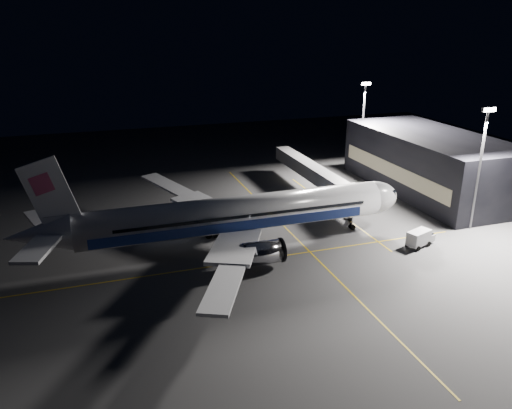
{
  "coord_description": "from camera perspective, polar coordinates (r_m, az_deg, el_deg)",
  "views": [
    {
      "loc": [
        -19.83,
        -69.42,
        33.07
      ],
      "look_at": [
        3.66,
        1.23,
        6.0
      ],
      "focal_mm": 35.0,
      "sensor_mm": 36.0,
      "label": 1
    }
  ],
  "objects": [
    {
      "name": "guide_line_side",
      "position": [
        95.66,
        8.8,
        -0.49
      ],
      "size": [
        0.25,
        40.0,
        0.01
      ],
      "primitive_type": "cube",
      "color": "gold",
      "rests_on": "ground"
    },
    {
      "name": "guide_line_main",
      "position": [
        82.48,
        4.46,
        -3.72
      ],
      "size": [
        0.25,
        80.0,
        0.01
      ],
      "primitive_type": "cube",
      "color": "gold",
      "rests_on": "ground"
    },
    {
      "name": "safety_cone_a",
      "position": [
        89.19,
        -8.06,
        -1.79
      ],
      "size": [
        0.38,
        0.38,
        0.57
      ],
      "primitive_type": "cone",
      "color": "orange",
      "rests_on": "ground"
    },
    {
      "name": "airliner",
      "position": [
        77.14,
        -3.05,
        -1.26
      ],
      "size": [
        61.48,
        54.22,
        16.64
      ],
      "color": "silver",
      "rests_on": "ground"
    },
    {
      "name": "service_truck",
      "position": [
        82.71,
        18.29,
        -3.59
      ],
      "size": [
        5.55,
        3.71,
        2.65
      ],
      "rotation": [
        0.0,
        0.0,
        0.35
      ],
      "color": "silver",
      "rests_on": "ground"
    },
    {
      "name": "safety_cone_c",
      "position": [
        90.73,
        -8.18,
        -1.38
      ],
      "size": [
        0.45,
        0.45,
        0.67
      ],
      "primitive_type": "cone",
      "color": "orange",
      "rests_on": "ground"
    },
    {
      "name": "safety_cone_b",
      "position": [
        83.51,
        -6.37,
        -3.26
      ],
      "size": [
        0.39,
        0.39,
        0.58
      ],
      "primitive_type": "cone",
      "color": "orange",
      "rests_on": "ground"
    },
    {
      "name": "floodlight_mast_south",
      "position": [
        89.61,
        24.32,
        4.84
      ],
      "size": [
        2.4,
        0.67,
        20.7
      ],
      "color": "#59595E",
      "rests_on": "ground"
    },
    {
      "name": "jet_bridge",
      "position": [
        101.07,
        6.88,
        3.46
      ],
      "size": [
        3.6,
        34.4,
        6.3
      ],
      "color": "#B2B2B7",
      "rests_on": "ground"
    },
    {
      "name": "ground",
      "position": [
        79.42,
        -2.24,
        -4.65
      ],
      "size": [
        200.0,
        200.0,
        0.0
      ],
      "primitive_type": "plane",
      "color": "#4C4C4F",
      "rests_on": "ground"
    },
    {
      "name": "guide_line_cross",
      "position": [
        74.22,
        -0.93,
        -6.48
      ],
      "size": [
        70.0,
        0.25,
        0.01
      ],
      "primitive_type": "cube",
      "color": "gold",
      "rests_on": "ground"
    },
    {
      "name": "baggage_tug",
      "position": [
        91.38,
        -10.3,
        -1.06
      ],
      "size": [
        2.43,
        2.01,
        1.68
      ],
      "rotation": [
        0.0,
        0.0,
        -0.08
      ],
      "color": "black",
      "rests_on": "ground"
    },
    {
      "name": "floodlight_mast_north",
      "position": [
        119.55,
        12.13,
        9.57
      ],
      "size": [
        2.4,
        0.68,
        20.7
      ],
      "color": "#59595E",
      "rests_on": "ground"
    },
    {
      "name": "terminal",
      "position": [
        109.65,
        19.3,
        4.55
      ],
      "size": [
        18.12,
        40.0,
        12.0
      ],
      "color": "black",
      "rests_on": "ground"
    }
  ]
}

